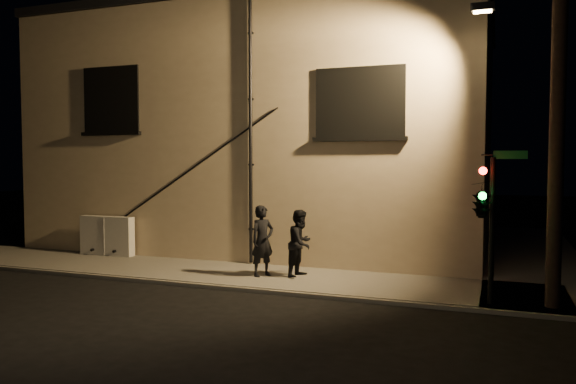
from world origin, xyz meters
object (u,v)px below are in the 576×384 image
at_px(utility_cabinet, 107,236).
at_px(pedestrian_a, 263,241).
at_px(streetlamp_pole, 553,128).
at_px(traffic_signal, 483,201).
at_px(pedestrian_b, 301,243).

xyz_separation_m(utility_cabinet, pedestrian_a, (6.31, -1.34, 0.32)).
xyz_separation_m(utility_cabinet, streetlamp_pole, (13.49, -2.10, 3.25)).
relative_size(traffic_signal, streetlamp_pole, 0.45).
distance_m(pedestrian_b, traffic_signal, 5.18).
distance_m(traffic_signal, streetlamp_pole, 2.16).
height_order(pedestrian_b, traffic_signal, traffic_signal).
distance_m(utility_cabinet, streetlamp_pole, 14.03).
bearing_deg(streetlamp_pole, pedestrian_a, 173.90).
distance_m(pedestrian_a, traffic_signal, 6.03).
bearing_deg(pedestrian_a, utility_cabinet, 111.04).
bearing_deg(pedestrian_a, streetlamp_pole, -63.11).
height_order(utility_cabinet, streetlamp_pole, streetlamp_pole).
xyz_separation_m(pedestrian_a, streetlamp_pole, (7.18, -0.77, 2.93)).
bearing_deg(traffic_signal, pedestrian_b, 162.86).
xyz_separation_m(pedestrian_b, traffic_signal, (4.77, -1.47, 1.38)).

